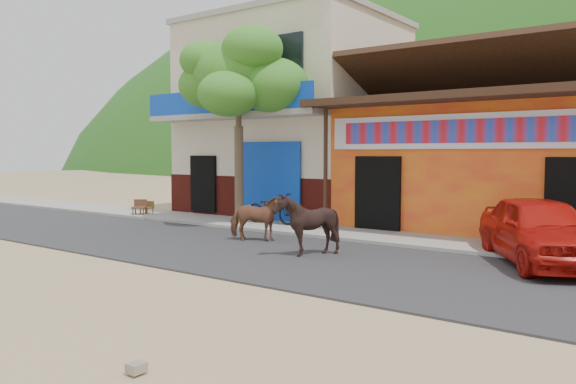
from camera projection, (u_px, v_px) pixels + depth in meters
name	position (u px, v px, depth m)	size (l,w,h in m)	color
ground	(219.00, 280.00, 10.15)	(120.00, 120.00, 0.00)	#9E825B
road	(298.00, 258.00, 12.16)	(60.00, 5.00, 0.04)	#28282B
sidewalk	(374.00, 237.00, 14.97)	(60.00, 2.00, 0.12)	gray
dance_club	(496.00, 169.00, 16.88)	(8.00, 6.00, 3.60)	orange
cafe_building	(294.00, 121.00, 21.20)	(7.00, 6.00, 7.00)	beige
tree	(239.00, 126.00, 17.32)	(3.00, 3.00, 6.00)	#2D721E
cow_tan	(255.00, 218.00, 14.32)	(0.63, 1.39, 1.18)	brown
cow_dark	(307.00, 224.00, 12.31)	(1.12, 1.25, 1.38)	black
red_car	(540.00, 230.00, 11.36)	(1.64, 4.09, 1.39)	#B9130D
scooter	(271.00, 209.00, 17.19)	(0.62, 1.79, 0.94)	black
cafe_chair_left	(147.00, 202.00, 20.09)	(0.39, 0.39, 0.83)	#50391A
cafe_chair_right	(139.00, 201.00, 19.82)	(0.46, 0.46, 0.98)	#4F341A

